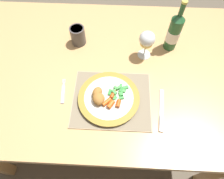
% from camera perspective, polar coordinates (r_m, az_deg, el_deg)
% --- Properties ---
extents(ground_plane, '(6.00, 6.00, 0.00)m').
position_cam_1_polar(ground_plane, '(1.67, -1.41, -8.80)').
color(ground_plane, brown).
extents(dining_table, '(1.45, 0.95, 0.74)m').
position_cam_1_polar(dining_table, '(1.08, -2.15, 4.16)').
color(dining_table, tan).
rests_on(dining_table, ground).
extents(placemat, '(0.35, 0.29, 0.01)m').
position_cam_1_polar(placemat, '(0.91, -0.09, -2.80)').
color(placemat, tan).
rests_on(placemat, dining_table).
extents(dinner_plate, '(0.28, 0.28, 0.02)m').
position_cam_1_polar(dinner_plate, '(0.90, -0.91, -2.43)').
color(dinner_plate, silver).
rests_on(dinner_plate, placemat).
extents(breaded_croquettes, '(0.08, 0.10, 0.04)m').
position_cam_1_polar(breaded_croquettes, '(0.87, -3.99, -2.08)').
color(breaded_croquettes, '#A87033').
rests_on(breaded_croquettes, dinner_plate).
extents(green_beans_pile, '(0.09, 0.09, 0.02)m').
position_cam_1_polar(green_beans_pile, '(0.89, 1.74, -0.62)').
color(green_beans_pile, '#4CA84C').
rests_on(green_beans_pile, dinner_plate).
extents(glazed_carrots, '(0.08, 0.09, 0.02)m').
position_cam_1_polar(glazed_carrots, '(0.87, -0.05, -3.36)').
color(glazed_carrots, '#CC5119').
rests_on(glazed_carrots, dinner_plate).
extents(fork, '(0.03, 0.13, 0.01)m').
position_cam_1_polar(fork, '(0.95, -13.80, -0.89)').
color(fork, silver).
rests_on(fork, dining_table).
extents(table_knife, '(0.04, 0.21, 0.01)m').
position_cam_1_polar(table_knife, '(0.90, 13.95, -6.65)').
color(table_knife, silver).
rests_on(table_knife, dining_table).
extents(wine_glass, '(0.08, 0.08, 0.15)m').
position_cam_1_polar(wine_glass, '(0.99, 9.96, 13.79)').
color(wine_glass, silver).
rests_on(wine_glass, dining_table).
extents(bottle, '(0.06, 0.06, 0.28)m').
position_cam_1_polar(bottle, '(1.07, 17.30, 15.39)').
color(bottle, '#23562D').
rests_on(bottle, dining_table).
extents(drinking_cup, '(0.08, 0.08, 0.10)m').
position_cam_1_polar(drinking_cup, '(1.10, -9.72, 15.05)').
color(drinking_cup, '#4C4747').
rests_on(drinking_cup, dining_table).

